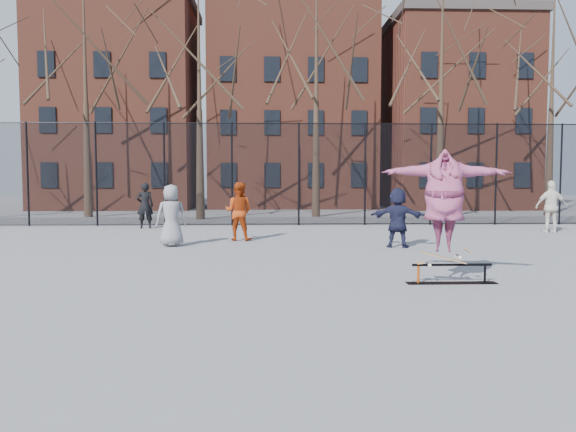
{
  "coord_description": "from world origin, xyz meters",
  "views": [
    {
      "loc": [
        -0.02,
        -8.86,
        1.9
      ],
      "look_at": [
        0.36,
        1.5,
        1.17
      ],
      "focal_mm": 35.0,
      "sensor_mm": 36.0,
      "label": 1
    }
  ],
  "objects_px": {
    "bystander_red": "(239,211)",
    "bystander_navy": "(398,218)",
    "skateboard": "(443,261)",
    "bystander_black": "(145,206)",
    "skater": "(444,207)",
    "bystander_grey": "(171,215)",
    "skate_rail": "(452,276)",
    "bystander_white": "(551,207)"
  },
  "relations": [
    {
      "from": "bystander_red",
      "to": "bystander_navy",
      "type": "xyz_separation_m",
      "value": [
        4.36,
        -1.8,
        -0.07
      ]
    },
    {
      "from": "bystander_red",
      "to": "bystander_navy",
      "type": "height_order",
      "value": "bystander_red"
    },
    {
      "from": "skateboard",
      "to": "bystander_black",
      "type": "relative_size",
      "value": 0.51
    },
    {
      "from": "skater",
      "to": "bystander_grey",
      "type": "xyz_separation_m",
      "value": [
        -5.75,
        5.56,
        -0.52
      ]
    },
    {
      "from": "skate_rail",
      "to": "bystander_black",
      "type": "relative_size",
      "value": 0.96
    },
    {
      "from": "skate_rail",
      "to": "bystander_grey",
      "type": "relative_size",
      "value": 0.96
    },
    {
      "from": "bystander_black",
      "to": "bystander_white",
      "type": "height_order",
      "value": "bystander_white"
    },
    {
      "from": "bystander_black",
      "to": "bystander_red",
      "type": "height_order",
      "value": "bystander_red"
    },
    {
      "from": "skateboard",
      "to": "bystander_grey",
      "type": "bearing_deg",
      "value": 135.95
    },
    {
      "from": "bystander_black",
      "to": "bystander_white",
      "type": "bearing_deg",
      "value": 157.19
    },
    {
      "from": "skater",
      "to": "bystander_red",
      "type": "distance_m",
      "value": 7.99
    },
    {
      "from": "bystander_red",
      "to": "bystander_white",
      "type": "relative_size",
      "value": 0.98
    },
    {
      "from": "skate_rail",
      "to": "bystander_white",
      "type": "distance_m",
      "value": 10.91
    },
    {
      "from": "bystander_white",
      "to": "bystander_navy",
      "type": "bearing_deg",
      "value": 36.46
    },
    {
      "from": "bystander_red",
      "to": "bystander_black",
      "type": "bearing_deg",
      "value": -33.69
    },
    {
      "from": "bystander_grey",
      "to": "skater",
      "type": "bearing_deg",
      "value": 118.62
    },
    {
      "from": "bystander_black",
      "to": "bystander_grey",
      "type": "bearing_deg",
      "value": 95.03
    },
    {
      "from": "bystander_navy",
      "to": "bystander_white",
      "type": "bearing_deg",
      "value": -130.86
    },
    {
      "from": "bystander_black",
      "to": "bystander_navy",
      "type": "bearing_deg",
      "value": 129.5
    },
    {
      "from": "bystander_grey",
      "to": "bystander_red",
      "type": "xyz_separation_m",
      "value": [
        1.76,
        1.35,
        0.03
      ]
    },
    {
      "from": "skater",
      "to": "skateboard",
      "type": "bearing_deg",
      "value": 0.0
    },
    {
      "from": "skateboard",
      "to": "bystander_grey",
      "type": "relative_size",
      "value": 0.51
    },
    {
      "from": "bystander_grey",
      "to": "skateboard",
      "type": "bearing_deg",
      "value": 118.62
    },
    {
      "from": "bystander_grey",
      "to": "bystander_white",
      "type": "xyz_separation_m",
      "value": [
        12.25,
        3.29,
        0.04
      ]
    },
    {
      "from": "skater",
      "to": "bystander_white",
      "type": "distance_m",
      "value": 10.99
    },
    {
      "from": "bystander_white",
      "to": "bystander_navy",
      "type": "height_order",
      "value": "bystander_white"
    },
    {
      "from": "skate_rail",
      "to": "skateboard",
      "type": "height_order",
      "value": "skateboard"
    },
    {
      "from": "skateboard",
      "to": "bystander_grey",
      "type": "distance_m",
      "value": 8.01
    },
    {
      "from": "skate_rail",
      "to": "bystander_white",
      "type": "bearing_deg",
      "value": 54.37
    },
    {
      "from": "skateboard",
      "to": "skater",
      "type": "bearing_deg",
      "value": 0.0
    },
    {
      "from": "skate_rail",
      "to": "skateboard",
      "type": "distance_m",
      "value": 0.31
    },
    {
      "from": "skater",
      "to": "bystander_navy",
      "type": "bearing_deg",
      "value": 102.55
    },
    {
      "from": "bystander_red",
      "to": "bystander_navy",
      "type": "relative_size",
      "value": 1.08
    },
    {
      "from": "bystander_white",
      "to": "skate_rail",
      "type": "bearing_deg",
      "value": 59.42
    },
    {
      "from": "bystander_white",
      "to": "skateboard",
      "type": "bearing_deg",
      "value": 58.75
    },
    {
      "from": "skate_rail",
      "to": "bystander_red",
      "type": "distance_m",
      "value": 8.09
    },
    {
      "from": "skate_rail",
      "to": "bystander_grey",
      "type": "height_order",
      "value": "bystander_grey"
    },
    {
      "from": "bystander_black",
      "to": "bystander_navy",
      "type": "xyz_separation_m",
      "value": [
        8.01,
        -5.91,
        -0.04
      ]
    },
    {
      "from": "bystander_navy",
      "to": "skateboard",
      "type": "bearing_deg",
      "value": 103.53
    },
    {
      "from": "bystander_white",
      "to": "bystander_black",
      "type": "bearing_deg",
      "value": -3.65
    },
    {
      "from": "skateboard",
      "to": "bystander_white",
      "type": "relative_size",
      "value": 0.49
    },
    {
      "from": "bystander_black",
      "to": "bystander_white",
      "type": "xyz_separation_m",
      "value": [
        14.14,
        -2.16,
        0.05
      ]
    }
  ]
}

